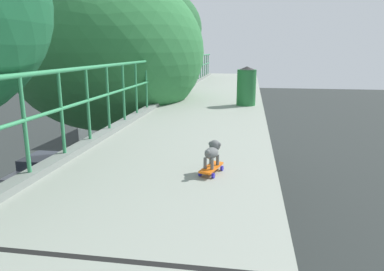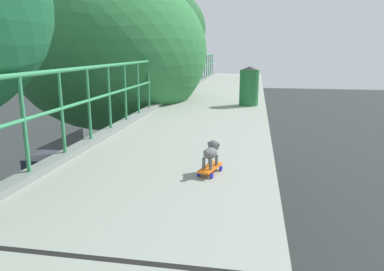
{
  "view_description": "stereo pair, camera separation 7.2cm",
  "coord_description": "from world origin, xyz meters",
  "px_view_note": "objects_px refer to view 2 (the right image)",
  "views": [
    {
      "loc": [
        2.08,
        -3.37,
        6.43
      ],
      "look_at": [
        1.32,
        1.38,
        5.27
      ],
      "focal_mm": 33.51,
      "sensor_mm": 36.0,
      "label": 1
    },
    {
      "loc": [
        2.15,
        -3.35,
        6.43
      ],
      "look_at": [
        1.32,
        1.38,
        5.27
      ],
      "focal_mm": 33.51,
      "sensor_mm": 36.0,
      "label": 2
    }
  ],
  "objects_px": {
    "city_bus": "(128,106)",
    "toy_skateboard": "(210,168)",
    "small_dog": "(211,151)",
    "litter_bin": "(249,86)",
    "car_white_fifth": "(71,204)",
    "car_grey_sixth": "(46,169)"
  },
  "relations": [
    {
      "from": "city_bus",
      "to": "toy_skateboard",
      "type": "relative_size",
      "value": 25.54
    },
    {
      "from": "small_dog",
      "to": "litter_bin",
      "type": "xyz_separation_m",
      "value": [
        0.31,
        5.28,
        0.24
      ]
    },
    {
      "from": "car_white_fifth",
      "to": "litter_bin",
      "type": "distance_m",
      "value": 8.71
    },
    {
      "from": "car_grey_sixth",
      "to": "litter_bin",
      "type": "relative_size",
      "value": 4.06
    },
    {
      "from": "toy_skateboard",
      "to": "small_dog",
      "type": "xyz_separation_m",
      "value": [
        0.01,
        0.03,
        0.2
      ]
    },
    {
      "from": "small_dog",
      "to": "litter_bin",
      "type": "distance_m",
      "value": 5.29
    },
    {
      "from": "toy_skateboard",
      "to": "small_dog",
      "type": "relative_size",
      "value": 1.35
    },
    {
      "from": "car_grey_sixth",
      "to": "small_dog",
      "type": "distance_m",
      "value": 15.94
    },
    {
      "from": "car_grey_sixth",
      "to": "small_dog",
      "type": "height_order",
      "value": "small_dog"
    },
    {
      "from": "toy_skateboard",
      "to": "small_dog",
      "type": "height_order",
      "value": "small_dog"
    },
    {
      "from": "litter_bin",
      "to": "car_white_fifth",
      "type": "bearing_deg",
      "value": 158.39
    },
    {
      "from": "toy_skateboard",
      "to": "litter_bin",
      "type": "relative_size",
      "value": 0.46
    },
    {
      "from": "car_white_fifth",
      "to": "car_grey_sixth",
      "type": "distance_m",
      "value": 5.07
    },
    {
      "from": "car_grey_sixth",
      "to": "toy_skateboard",
      "type": "distance_m",
      "value": 15.89
    },
    {
      "from": "city_bus",
      "to": "litter_bin",
      "type": "relative_size",
      "value": 11.78
    },
    {
      "from": "car_grey_sixth",
      "to": "small_dog",
      "type": "xyz_separation_m",
      "value": [
        9.77,
        -11.68,
        4.7
      ]
    },
    {
      "from": "car_grey_sixth",
      "to": "toy_skateboard",
      "type": "height_order",
      "value": "toy_skateboard"
    },
    {
      "from": "city_bus",
      "to": "small_dog",
      "type": "height_order",
      "value": "small_dog"
    },
    {
      "from": "car_grey_sixth",
      "to": "city_bus",
      "type": "xyz_separation_m",
      "value": [
        -0.19,
        12.75,
        1.23
      ]
    },
    {
      "from": "toy_skateboard",
      "to": "litter_bin",
      "type": "bearing_deg",
      "value": 86.62
    },
    {
      "from": "car_white_fifth",
      "to": "toy_skateboard",
      "type": "height_order",
      "value": "toy_skateboard"
    },
    {
      "from": "car_white_fifth",
      "to": "toy_skateboard",
      "type": "xyz_separation_m",
      "value": [
        6.36,
        -7.95,
        4.5
      ]
    }
  ]
}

